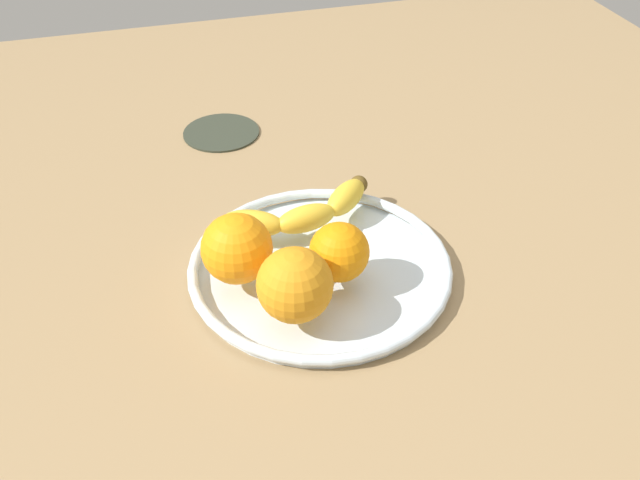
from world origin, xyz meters
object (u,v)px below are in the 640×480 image
orange_front_left (295,285)px  banana (305,211)px  ambient_coaster (221,132)px  fruit_bowl (320,267)px  orange_back_right (339,252)px  orange_front_right (238,251)px

orange_front_left → banana: bearing=71.6°
orange_front_left → ambient_coaster: bearing=91.2°
ambient_coaster → banana: bearing=-78.0°
fruit_bowl → ambient_coaster: size_ratio=2.63×
orange_back_right → orange_front_left: 7.42cm
fruit_bowl → orange_front_left: bearing=-122.6°
banana → fruit_bowl: bearing=-101.7°
orange_back_right → orange_front_left: orange_front_left is taller
orange_front_right → banana: bearing=40.0°
orange_front_right → ambient_coaster: (3.62, 34.62, -5.31)cm
fruit_bowl → orange_front_right: size_ratio=3.86×
fruit_bowl → banana: (0.26, 7.42, 2.46)cm
orange_back_right → orange_front_right: size_ratio=0.85×
orange_front_left → orange_front_right: (-4.46, 6.82, -0.04)cm
orange_front_left → ambient_coaster: orange_front_left is taller
orange_back_right → ambient_coaster: bearing=100.3°
orange_back_right → orange_front_right: 10.68cm
banana → orange_front_right: size_ratio=2.60×
fruit_bowl → banana: bearing=88.0°
fruit_bowl → banana: size_ratio=1.48×
orange_front_left → ambient_coaster: size_ratio=0.69×
banana → orange_back_right: (1.05, -10.25, 1.67)cm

